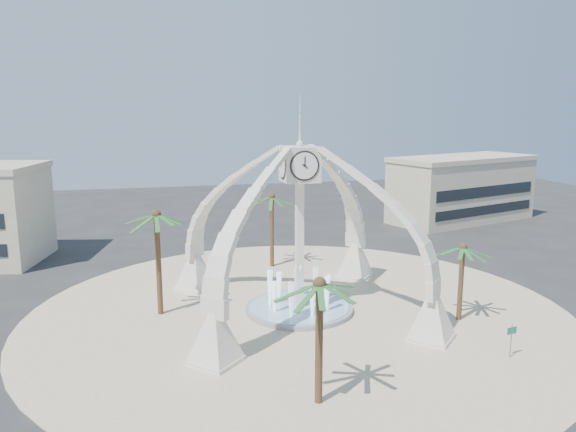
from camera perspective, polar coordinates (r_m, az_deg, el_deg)
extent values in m
plane|color=#282828|center=(42.54, 1.14, -9.67)|extent=(140.00, 140.00, 0.00)
cylinder|color=beige|center=(42.53, 1.14, -9.63)|extent=(40.00, 40.00, 0.06)
cube|color=silver|center=(41.06, 1.17, -3.27)|extent=(0.55, 0.55, 9.80)
cube|color=silver|center=(39.99, 1.21, 5.30)|extent=(2.50, 2.50, 2.50)
cone|color=silver|center=(39.79, 1.22, 9.97)|extent=(0.20, 0.20, 4.00)
cylinder|color=white|center=(38.75, 1.70, 5.12)|extent=(1.84, 0.04, 1.84)
pyramid|color=silver|center=(50.54, 6.83, -4.46)|extent=(3.80, 3.80, 3.20)
pyramid|color=silver|center=(47.54, -9.40, -5.54)|extent=(3.80, 3.80, 3.20)
pyramid|color=silver|center=(34.26, -7.41, -12.17)|extent=(3.80, 3.80, 3.20)
pyramid|color=silver|center=(38.32, 14.43, -9.87)|extent=(3.80, 3.80, 3.20)
cylinder|color=gray|center=(42.47, 1.15, -9.42)|extent=(8.00, 8.00, 0.40)
cylinder|color=#93BCDB|center=(42.40, 1.15, -9.14)|extent=(7.40, 7.40, 0.04)
cone|color=white|center=(41.87, 1.15, -7.09)|extent=(0.60, 0.60, 3.20)
cube|color=beige|center=(78.51, 17.21, 2.47)|extent=(21.49, 13.79, 8.00)
cube|color=beige|center=(78.02, 17.39, 5.59)|extent=(21.87, 14.17, 0.60)
cylinder|color=brown|center=(41.84, 17.14, -6.55)|extent=(0.36, 0.36, 5.51)
cylinder|color=brown|center=(41.82, -13.02, -4.82)|extent=(0.40, 0.40, 7.64)
cylinder|color=brown|center=(53.09, -1.65, -1.57)|extent=(0.40, 0.40, 6.90)
cylinder|color=brown|center=(29.12, 3.17, -12.81)|extent=(0.41, 0.41, 6.56)
cylinder|color=slate|center=(37.31, 21.70, -11.79)|extent=(0.07, 0.07, 2.14)
cube|color=#1B6C4E|center=(37.04, 21.79, -10.75)|extent=(0.72, 0.16, 0.43)
cube|color=white|center=(37.04, 21.79, -10.75)|extent=(0.78, 0.15, 0.49)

